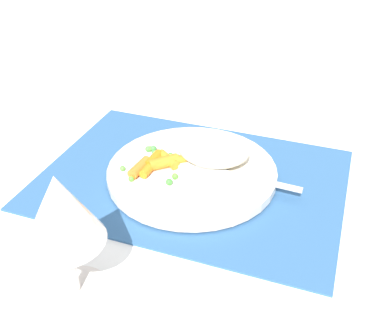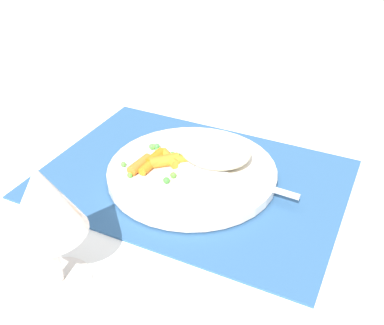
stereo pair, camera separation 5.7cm
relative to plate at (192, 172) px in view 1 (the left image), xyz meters
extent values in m
plane|color=white|center=(0.00, 0.00, -0.01)|extent=(2.40, 2.40, 0.00)
cube|color=#2D5684|center=(0.00, 0.00, -0.01)|extent=(0.43, 0.31, 0.01)
cylinder|color=silver|center=(0.00, 0.00, 0.00)|extent=(0.25, 0.25, 0.01)
ellipsoid|color=beige|center=(-0.02, -0.03, 0.03)|extent=(0.11, 0.09, 0.04)
cylinder|color=orange|center=(0.07, 0.03, 0.01)|extent=(0.02, 0.04, 0.01)
cylinder|color=orange|center=(0.06, 0.01, 0.01)|extent=(0.02, 0.04, 0.02)
cylinder|color=orange|center=(0.05, 0.02, 0.01)|extent=(0.02, 0.05, 0.01)
cylinder|color=orange|center=(0.04, 0.01, 0.01)|extent=(0.04, 0.04, 0.02)
cylinder|color=orange|center=(0.03, 0.01, 0.01)|extent=(0.05, 0.04, 0.01)
cylinder|color=orange|center=(0.04, 0.00, 0.01)|extent=(0.04, 0.03, 0.01)
sphere|color=green|center=(0.05, 0.00, 0.01)|extent=(0.01, 0.01, 0.01)
sphere|color=green|center=(0.08, -0.02, 0.01)|extent=(0.01, 0.01, 0.01)
sphere|color=green|center=(0.07, -0.02, 0.01)|extent=(0.01, 0.01, 0.01)
sphere|color=#57A934|center=(0.01, 0.03, 0.01)|extent=(0.01, 0.01, 0.01)
sphere|color=#579236|center=(0.08, -0.02, 0.01)|extent=(0.01, 0.01, 0.01)
sphere|color=green|center=(0.04, -0.02, 0.01)|extent=(0.01, 0.01, 0.01)
sphere|color=#4D9539|center=(0.04, -0.01, 0.01)|extent=(0.01, 0.01, 0.01)
sphere|color=#55B531|center=(0.07, 0.06, 0.01)|extent=(0.01, 0.01, 0.01)
sphere|color=#59AA3D|center=(0.03, -0.02, 0.01)|extent=(0.01, 0.01, 0.01)
sphere|color=green|center=(0.02, 0.05, 0.01)|extent=(0.01, 0.01, 0.01)
sphere|color=green|center=(0.07, -0.02, 0.01)|extent=(0.01, 0.01, 0.01)
sphere|color=#53B63C|center=(0.09, 0.04, 0.01)|extent=(0.01, 0.01, 0.01)
sphere|color=green|center=(0.03, -0.01, 0.01)|extent=(0.01, 0.01, 0.01)
cube|color=silver|center=(0.02, 0.00, 0.01)|extent=(0.05, 0.02, 0.01)
cube|color=silver|center=(-0.08, 0.00, 0.01)|extent=(0.16, 0.01, 0.01)
cylinder|color=silver|center=(0.05, 0.24, -0.01)|extent=(0.07, 0.07, 0.00)
cylinder|color=silver|center=(0.05, 0.24, 0.03)|extent=(0.01, 0.01, 0.07)
cone|color=silver|center=(0.05, 0.24, 0.10)|extent=(0.08, 0.08, 0.08)
camera|label=1|loc=(-0.19, 0.52, 0.38)|focal=43.35mm
camera|label=2|loc=(-0.24, 0.50, 0.38)|focal=43.35mm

